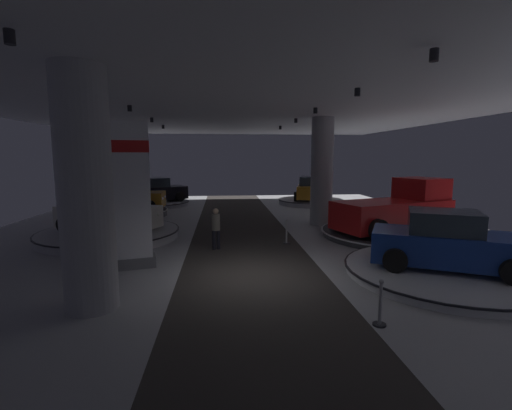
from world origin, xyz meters
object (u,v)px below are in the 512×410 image
(brand_sign_pylon, at_px, (132,194))
(display_platform_far_left, at_px, (128,213))
(display_car_far_left, at_px, (127,197))
(display_platform_mid_right, at_px, (391,233))
(display_car_deep_left, at_px, (156,191))
(display_car_deep_right, at_px, (311,189))
(pickup_truck_mid_right, at_px, (398,209))
(column_right, at_px, (322,172))
(display_platform_deep_left, at_px, (157,203))
(display_platform_near_right, at_px, (446,271))
(visitor_walking_near, at_px, (216,226))
(display_platform_deep_right, at_px, (310,201))
(display_car_mid_left, at_px, (108,213))
(column_left, at_px, (86,191))
(display_platform_mid_left, at_px, (110,234))
(display_car_near_right, at_px, (447,243))

(brand_sign_pylon, distance_m, display_platform_far_left, 10.78)
(brand_sign_pylon, relative_size, display_car_far_left, 1.08)
(display_platform_mid_right, bearing_deg, display_car_far_left, 152.69)
(display_car_deep_left, relative_size, display_platform_mid_right, 0.74)
(display_car_deep_right, bearing_deg, pickup_truck_mid_right, -83.55)
(display_car_far_left, bearing_deg, display_platform_mid_right, -27.31)
(column_right, xyz_separation_m, display_platform_deep_left, (-9.88, 8.27, -2.59))
(display_platform_near_right, relative_size, display_platform_mid_right, 0.96)
(display_platform_far_left, xyz_separation_m, display_car_deep_left, (0.80, 4.59, 0.86))
(display_platform_near_right, bearing_deg, display_car_deep_left, 124.51)
(display_platform_far_left, relative_size, display_platform_near_right, 0.78)
(brand_sign_pylon, height_order, display_platform_near_right, brand_sign_pylon)
(display_car_deep_right, bearing_deg, display_platform_far_left, -161.14)
(display_platform_far_left, xyz_separation_m, display_car_deep_right, (12.13, 4.14, 0.93))
(display_car_far_left, xyz_separation_m, visitor_walking_near, (5.37, -8.24, -0.23))
(display_car_deep_right, distance_m, visitor_walking_near, 14.12)
(display_platform_deep_right, xyz_separation_m, display_car_mid_left, (-11.43, -10.17, 0.93))
(visitor_walking_near, bearing_deg, display_platform_deep_left, 109.35)
(column_left, distance_m, display_car_deep_left, 18.05)
(brand_sign_pylon, relative_size, display_car_deep_right, 1.01)
(column_right, relative_size, display_car_far_left, 1.29)
(pickup_truck_mid_right, bearing_deg, display_platform_mid_left, 177.10)
(display_car_far_left, bearing_deg, display_platform_deep_left, 79.38)
(brand_sign_pylon, distance_m, display_car_deep_right, 17.16)
(column_right, height_order, display_car_far_left, column_right)
(pickup_truck_mid_right, bearing_deg, display_platform_near_right, -102.25)
(display_car_deep_right, relative_size, pickup_truck_mid_right, 0.80)
(display_platform_deep_right, height_order, visitor_walking_near, visitor_walking_near)
(display_platform_deep_right, height_order, display_platform_mid_right, display_platform_deep_right)
(display_car_far_left, distance_m, display_car_mid_left, 6.04)
(display_platform_far_left, distance_m, display_car_deep_left, 4.73)
(display_car_deep_left, bearing_deg, column_right, -39.80)
(column_left, xyz_separation_m, brand_sign_pylon, (0.24, 3.11, -0.38))
(display_platform_near_right, relative_size, display_platform_deep_left, 1.26)
(brand_sign_pylon, xyz_separation_m, display_platform_deep_right, (9.36, 14.37, -2.16))
(display_platform_mid_right, bearing_deg, pickup_truck_mid_right, 19.07)
(display_platform_near_right, distance_m, display_platform_deep_right, 16.15)
(display_car_far_left, bearing_deg, display_car_mid_left, -82.94)
(display_platform_far_left, bearing_deg, column_right, -18.90)
(display_platform_near_right, bearing_deg, brand_sign_pylon, 169.27)
(brand_sign_pylon, bearing_deg, display_platform_deep_right, 56.91)
(brand_sign_pylon, relative_size, display_platform_mid_left, 0.78)
(column_left, height_order, visitor_walking_near, column_left)
(display_car_far_left, xyz_separation_m, display_car_deep_right, (12.16, 4.14, -0.00))
(display_car_near_right, distance_m, visitor_walking_near, 7.78)
(display_platform_near_right, height_order, display_platform_deep_left, display_platform_deep_left)
(display_platform_far_left, height_order, pickup_truck_mid_right, pickup_truck_mid_right)
(display_platform_near_right, distance_m, display_platform_mid_left, 12.91)
(display_platform_far_left, height_order, display_car_far_left, display_car_far_left)
(display_platform_deep_right, bearing_deg, column_left, -118.79)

